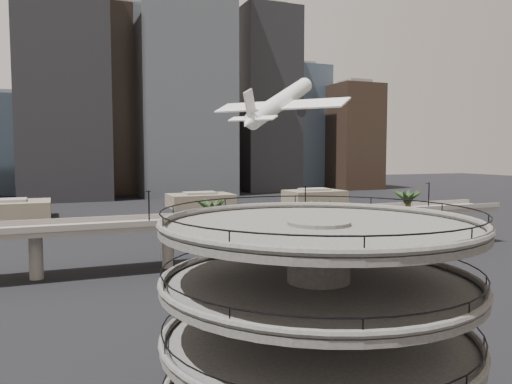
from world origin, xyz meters
name	(u,v)px	position (x,y,z in m)	size (l,w,h in m)	color
parking_ramp	(318,312)	(-13.00, -4.00, 9.84)	(22.20, 22.20, 17.35)	#474543
overpass	(225,224)	(0.00, 55.00, 7.34)	(130.00, 9.30, 14.70)	slate
palm_trees	(344,203)	(21.48, 47.47, 11.30)	(54.40, 18.40, 14.00)	#44351D
low_buildings	(165,203)	(6.89, 142.30, 2.86)	(135.00, 27.50, 6.80)	#6A5D4E
skyline	(149,102)	(15.11, 217.08, 45.64)	(269.00, 86.00, 124.77)	gray
airborne_jet	(281,102)	(18.02, 68.85, 32.20)	(29.06, 28.12, 16.00)	white
car_a	(280,351)	(-9.09, 10.78, 0.79)	(1.86, 4.62, 1.58)	#B42419
car_b	(432,304)	(16.58, 17.62, 0.67)	(1.41, 4.05, 1.33)	black
car_c	(450,304)	(18.48, 16.38, 0.82)	(2.29, 5.63, 1.63)	white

